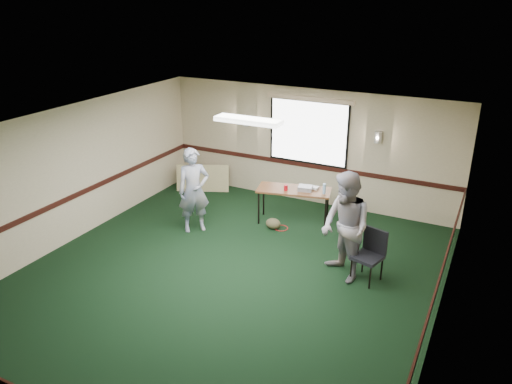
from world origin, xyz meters
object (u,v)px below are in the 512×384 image
at_px(folding_table, 294,192).
at_px(projector, 305,188).
at_px(person_left, 194,190).
at_px(conference_chair, 371,251).
at_px(person_right, 346,227).

height_order(folding_table, projector, projector).
height_order(folding_table, person_left, person_left).
relative_size(folding_table, person_left, 0.93).
distance_m(folding_table, conference_chair, 2.57).
distance_m(conference_chair, person_left, 3.80).
height_order(projector, conference_chair, conference_chair).
bearing_deg(conference_chair, folding_table, 160.55).
bearing_deg(projector, person_left, -158.01).
bearing_deg(person_right, projector, 169.69).
height_order(projector, person_left, person_left).
distance_m(conference_chair, person_right, 0.63).
bearing_deg(folding_table, person_right, -58.96).
bearing_deg(person_left, projector, -11.14).
bearing_deg(person_left, person_right, -52.00).
xyz_separation_m(folding_table, person_right, (1.64, -1.68, 0.25)).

